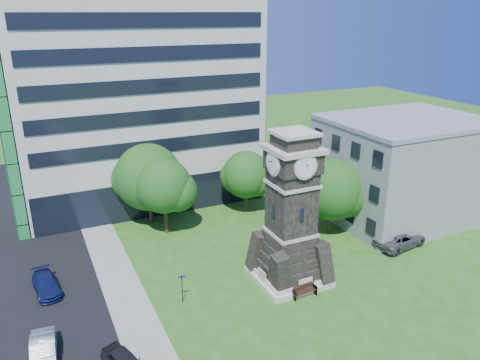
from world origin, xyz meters
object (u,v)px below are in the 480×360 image
street_sign (182,286)px  car_street_north (46,285)px  car_street_mid (43,352)px  park_bench (304,290)px  clock_tower (291,219)px  car_east_lot (400,239)px

street_sign → car_street_north: bearing=155.7°
car_street_mid → car_street_north: size_ratio=1.00×
car_street_north → street_sign: 10.76m
car_street_mid → park_bench: size_ratio=2.16×
clock_tower → park_bench: clock_tower is taller
park_bench → car_east_lot: bearing=11.2°
clock_tower → street_sign: 9.63m
clock_tower → car_east_lot: clock_tower is taller
car_street_north → park_bench: bearing=-33.7°
clock_tower → car_street_mid: clock_tower is taller
car_east_lot → park_bench: bearing=95.8°
clock_tower → car_street_north: (-17.84, 6.29, -4.67)m
car_street_north → car_east_lot: car_east_lot is taller
clock_tower → car_east_lot: size_ratio=2.31×
car_east_lot → park_bench: car_east_lot is taller
car_street_north → car_east_lot: (29.89, -5.93, 0.12)m
park_bench → street_sign: 9.19m
car_east_lot → park_bench: (-12.30, -3.10, -0.20)m
clock_tower → street_sign: (-8.82, 0.48, -3.84)m
clock_tower → car_street_mid: size_ratio=2.88×
clock_tower → car_street_north: clock_tower is taller
car_street_mid → park_bench: car_street_mid is taller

